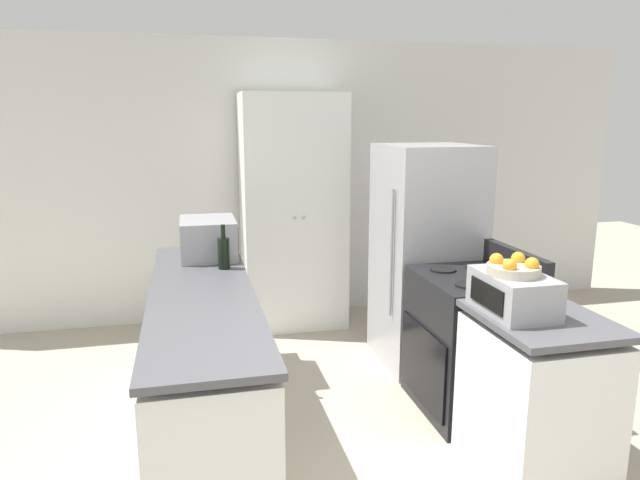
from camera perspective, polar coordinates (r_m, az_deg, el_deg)
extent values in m
cube|color=silver|center=(5.46, -3.72, 5.87)|extent=(7.00, 0.06, 2.60)
cube|color=silver|center=(3.58, -11.41, -12.41)|extent=(0.58, 2.37, 0.83)
cube|color=#4C4C51|center=(3.42, -11.74, -5.23)|extent=(0.60, 2.42, 0.04)
cube|color=silver|center=(3.32, 20.72, -15.10)|extent=(0.58, 0.71, 0.83)
cube|color=#4C4C51|center=(3.14, 21.36, -7.41)|extent=(0.60, 0.72, 0.04)
cube|color=white|center=(5.17, -2.71, 2.78)|extent=(0.91, 0.56, 2.11)
sphere|color=#B2B2B7|center=(4.88, -2.54, 2.22)|extent=(0.03, 0.03, 0.03)
sphere|color=#B2B2B7|center=(4.90, -1.62, 2.26)|extent=(0.03, 0.03, 0.03)
cube|color=black|center=(3.90, 14.78, -9.95)|extent=(0.64, 0.76, 0.90)
cube|color=black|center=(3.81, 10.21, -12.12)|extent=(0.02, 0.67, 0.50)
cube|color=black|center=(3.88, 18.99, -2.07)|extent=(0.06, 0.72, 0.16)
cylinder|color=black|center=(3.54, 14.70, -4.36)|extent=(0.17, 0.17, 0.01)
cylinder|color=black|center=(3.85, 12.20, -2.91)|extent=(0.17, 0.17, 0.01)
cylinder|color=black|center=(3.67, 18.25, -4.02)|extent=(0.17, 0.17, 0.01)
cylinder|color=black|center=(3.97, 15.55, -2.65)|extent=(0.17, 0.17, 0.01)
cube|color=#A3A3A8|center=(4.47, 10.53, -1.57)|extent=(0.68, 0.76, 1.70)
cylinder|color=gray|center=(4.13, 7.18, -1.37)|extent=(0.02, 0.02, 0.93)
cube|color=#939399|center=(4.19, -11.13, 0.19)|extent=(0.39, 0.50, 0.28)
cube|color=black|center=(4.16, -8.38, 0.22)|extent=(0.01, 0.31, 0.20)
cylinder|color=black|center=(3.85, -9.60, -1.33)|extent=(0.08, 0.08, 0.21)
cylinder|color=black|center=(3.81, -9.67, 0.86)|extent=(0.03, 0.03, 0.09)
cube|color=#939399|center=(3.10, 18.77, -5.07)|extent=(0.30, 0.45, 0.21)
cube|color=black|center=(3.03, 16.32, -5.33)|extent=(0.01, 0.32, 0.12)
cylinder|color=#B2A893|center=(3.05, 18.78, -2.85)|extent=(0.27, 0.27, 0.05)
sphere|color=orange|center=(3.12, 19.20, -1.77)|extent=(0.07, 0.07, 0.07)
sphere|color=orange|center=(3.06, 17.23, -1.91)|extent=(0.07, 0.07, 0.07)
sphere|color=orange|center=(2.96, 18.43, -2.47)|extent=(0.07, 0.07, 0.07)
sphere|color=orange|center=(3.02, 20.44, -2.30)|extent=(0.07, 0.07, 0.07)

